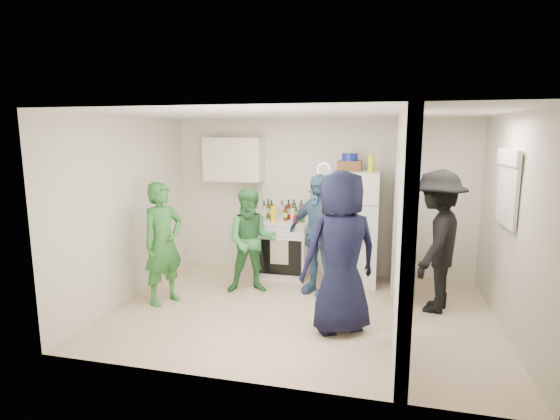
# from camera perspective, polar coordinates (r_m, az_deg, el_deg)

# --- Properties ---
(floor) EXTENTS (4.80, 4.80, 0.00)m
(floor) POSITION_cam_1_polar(r_m,az_deg,el_deg) (5.77, 2.60, -13.16)
(floor) COLOR beige
(floor) RESTS_ON ground
(wall_back) EXTENTS (4.80, 0.00, 4.80)m
(wall_back) POSITION_cam_1_polar(r_m,az_deg,el_deg) (7.05, 5.31, 1.65)
(wall_back) COLOR silver
(wall_back) RESTS_ON floor
(wall_front) EXTENTS (4.80, 0.00, 4.80)m
(wall_front) POSITION_cam_1_polar(r_m,az_deg,el_deg) (3.78, -2.17, -5.55)
(wall_front) COLOR silver
(wall_front) RESTS_ON floor
(wall_left) EXTENTS (0.00, 3.40, 3.40)m
(wall_left) POSITION_cam_1_polar(r_m,az_deg,el_deg) (6.30, -19.27, 0.14)
(wall_left) COLOR silver
(wall_left) RESTS_ON floor
(wall_right) EXTENTS (0.00, 3.40, 3.40)m
(wall_right) POSITION_cam_1_polar(r_m,az_deg,el_deg) (5.49, 28.14, -1.86)
(wall_right) COLOR silver
(wall_right) RESTS_ON floor
(ceiling) EXTENTS (4.80, 4.80, 0.00)m
(ceiling) POSITION_cam_1_polar(r_m,az_deg,el_deg) (5.31, 2.82, 12.51)
(ceiling) COLOR white
(ceiling) RESTS_ON wall_back
(partition_pier_back) EXTENTS (0.12, 1.20, 2.50)m
(partition_pier_back) POSITION_cam_1_polar(r_m,az_deg,el_deg) (6.39, 15.23, 0.49)
(partition_pier_back) COLOR silver
(partition_pier_back) RESTS_ON floor
(partition_pier_front) EXTENTS (0.12, 1.20, 2.50)m
(partition_pier_front) POSITION_cam_1_polar(r_m,az_deg,el_deg) (4.24, 15.99, -4.25)
(partition_pier_front) COLOR silver
(partition_pier_front) RESTS_ON floor
(partition_header) EXTENTS (0.12, 1.00, 0.40)m
(partition_header) POSITION_cam_1_polar(r_m,az_deg,el_deg) (5.21, 16.07, 9.99)
(partition_header) COLOR silver
(partition_header) RESTS_ON partition_pier_back
(stove) EXTENTS (0.77, 0.64, 0.92)m
(stove) POSITION_cam_1_polar(r_m,az_deg,el_deg) (6.99, 0.60, -5.02)
(stove) COLOR white
(stove) RESTS_ON floor
(upper_cabinet) EXTENTS (0.95, 0.34, 0.70)m
(upper_cabinet) POSITION_cam_1_polar(r_m,az_deg,el_deg) (7.15, -6.06, 6.59)
(upper_cabinet) COLOR silver
(upper_cabinet) RESTS_ON wall_back
(fridge) EXTENTS (0.71, 0.69, 1.71)m
(fridge) POSITION_cam_1_polar(r_m,az_deg,el_deg) (6.71, 9.68, -2.29)
(fridge) COLOR white
(fridge) RESTS_ON floor
(wicker_basket) EXTENTS (0.35, 0.25, 0.15)m
(wicker_basket) POSITION_cam_1_polar(r_m,az_deg,el_deg) (6.64, 9.07, 5.72)
(wicker_basket) COLOR brown
(wicker_basket) RESTS_ON fridge
(blue_bowl) EXTENTS (0.24, 0.24, 0.11)m
(blue_bowl) POSITION_cam_1_polar(r_m,az_deg,el_deg) (6.63, 9.11, 6.84)
(blue_bowl) COLOR navy
(blue_bowl) RESTS_ON wicker_basket
(yellow_cup_stack_top) EXTENTS (0.09, 0.09, 0.25)m
(yellow_cup_stack_top) POSITION_cam_1_polar(r_m,az_deg,el_deg) (6.47, 11.82, 5.98)
(yellow_cup_stack_top) COLOR yellow
(yellow_cup_stack_top) RESTS_ON fridge
(wall_clock) EXTENTS (0.22, 0.02, 0.22)m
(wall_clock) POSITION_cam_1_polar(r_m,az_deg,el_deg) (6.98, 5.76, 5.27)
(wall_clock) COLOR white
(wall_clock) RESTS_ON wall_back
(spice_shelf) EXTENTS (0.35, 0.08, 0.03)m
(spice_shelf) POSITION_cam_1_polar(r_m,az_deg,el_deg) (6.99, 5.27, 2.41)
(spice_shelf) COLOR olive
(spice_shelf) RESTS_ON wall_back
(nook_window) EXTENTS (0.03, 0.70, 0.80)m
(nook_window) POSITION_cam_1_polar(r_m,az_deg,el_deg) (5.62, 27.78, 2.55)
(nook_window) COLOR black
(nook_window) RESTS_ON wall_right
(nook_window_frame) EXTENTS (0.04, 0.76, 0.86)m
(nook_window_frame) POSITION_cam_1_polar(r_m,az_deg,el_deg) (5.61, 27.63, 2.56)
(nook_window_frame) COLOR white
(nook_window_frame) RESTS_ON wall_right
(nook_valance) EXTENTS (0.04, 0.82, 0.18)m
(nook_valance) POSITION_cam_1_polar(r_m,az_deg,el_deg) (5.58, 27.67, 6.13)
(nook_valance) COLOR white
(nook_valance) RESTS_ON wall_right
(yellow_cup_stack_stove) EXTENTS (0.09, 0.09, 0.25)m
(yellow_cup_stack_stove) POSITION_cam_1_polar(r_m,az_deg,el_deg) (6.68, -0.82, -0.59)
(yellow_cup_stack_stove) COLOR yellow
(yellow_cup_stack_stove) RESTS_ON stove
(red_cup) EXTENTS (0.09, 0.09, 0.12)m
(red_cup) POSITION_cam_1_polar(r_m,az_deg,el_deg) (6.63, 2.07, -1.23)
(red_cup) COLOR #B60E0C
(red_cup) RESTS_ON stove
(person_green_left) EXTENTS (0.62, 0.71, 1.64)m
(person_green_left) POSITION_cam_1_polar(r_m,az_deg,el_deg) (6.03, -15.02, -4.24)
(person_green_left) COLOR #2E7333
(person_green_left) RESTS_ON floor
(person_green_center) EXTENTS (0.86, 0.75, 1.50)m
(person_green_center) POSITION_cam_1_polar(r_m,az_deg,el_deg) (6.26, -3.72, -4.05)
(person_green_center) COLOR #39823F
(person_green_center) RESTS_ON floor
(person_denim) EXTENTS (1.09, 0.83, 1.72)m
(person_denim) POSITION_cam_1_polar(r_m,az_deg,el_deg) (6.19, 5.02, -3.21)
(person_denim) COLOR #3C5E82
(person_denim) RESTS_ON floor
(person_navy) EXTENTS (1.09, 0.98, 1.87)m
(person_navy) POSITION_cam_1_polar(r_m,az_deg,el_deg) (5.01, 7.95, -5.50)
(person_navy) COLOR black
(person_navy) RESTS_ON floor
(person_nook) EXTENTS (1.02, 1.33, 1.82)m
(person_nook) POSITION_cam_1_polar(r_m,az_deg,el_deg) (5.91, 19.80, -3.86)
(person_nook) COLOR black
(person_nook) RESTS_ON floor
(bottle_a) EXTENTS (0.07, 0.07, 0.31)m
(bottle_a) POSITION_cam_1_polar(r_m,az_deg,el_deg) (7.04, -1.55, 0.19)
(bottle_a) COLOR brown
(bottle_a) RESTS_ON stove
(bottle_b) EXTENTS (0.06, 0.06, 0.33)m
(bottle_b) POSITION_cam_1_polar(r_m,az_deg,el_deg) (6.84, -1.13, -0.01)
(bottle_b) COLOR #16431F
(bottle_b) RESTS_ON stove
(bottle_c) EXTENTS (0.07, 0.07, 0.29)m
(bottle_c) POSITION_cam_1_polar(r_m,az_deg,el_deg) (7.01, 0.27, 0.10)
(bottle_c) COLOR #B4B8C4
(bottle_c) RESTS_ON stove
(bottle_d) EXTENTS (0.07, 0.07, 0.24)m
(bottle_d) POSITION_cam_1_polar(r_m,az_deg,el_deg) (6.81, 0.71, -0.42)
(bottle_d) COLOR #603010
(bottle_d) RESTS_ON stove
(bottle_e) EXTENTS (0.07, 0.07, 0.31)m
(bottle_e) POSITION_cam_1_polar(r_m,az_deg,el_deg) (7.01, 1.82, 0.14)
(bottle_e) COLOR #A5AAB7
(bottle_e) RESTS_ON stove
(bottle_f) EXTENTS (0.07, 0.07, 0.28)m
(bottle_f) POSITION_cam_1_polar(r_m,az_deg,el_deg) (6.84, 1.97, -0.21)
(bottle_f) COLOR #14371D
(bottle_f) RESTS_ON stove
(bottle_g) EXTENTS (0.08, 0.08, 0.31)m
(bottle_g) POSITION_cam_1_polar(r_m,az_deg,el_deg) (6.93, 2.79, 0.05)
(bottle_g) COLOR brown
(bottle_g) RESTS_ON stove
(bottle_h) EXTENTS (0.08, 0.08, 0.32)m
(bottle_h) POSITION_cam_1_polar(r_m,az_deg,el_deg) (6.81, -2.09, -0.09)
(bottle_h) COLOR #90949A
(bottle_h) RESTS_ON stove
(bottle_i) EXTENTS (0.08, 0.08, 0.31)m
(bottle_i) POSITION_cam_1_polar(r_m,az_deg,el_deg) (6.95, 1.12, 0.10)
(bottle_i) COLOR #58190F
(bottle_i) RESTS_ON stove
(bottle_j) EXTENTS (0.08, 0.08, 0.28)m
(bottle_j) POSITION_cam_1_polar(r_m,az_deg,el_deg) (6.71, 2.95, -0.44)
(bottle_j) COLOR #22581E
(bottle_j) RESTS_ON stove
(bottle_k) EXTENTS (0.07, 0.07, 0.24)m
(bottle_k) POSITION_cam_1_polar(r_m,az_deg,el_deg) (6.95, -1.02, -0.19)
(bottle_k) COLOR brown
(bottle_k) RESTS_ON stove
(bottle_l) EXTENTS (0.07, 0.07, 0.30)m
(bottle_l) POSITION_cam_1_polar(r_m,az_deg,el_deg) (6.68, 1.67, -0.37)
(bottle_l) COLOR #B1B4C3
(bottle_l) RESTS_ON stove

